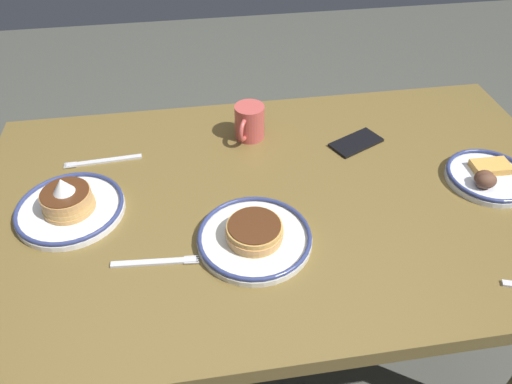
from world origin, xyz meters
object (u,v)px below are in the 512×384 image
plate_center_pancakes (69,205)px  cell_phone (356,143)px  plate_far_companion (254,236)px  fork_far (103,161)px  plate_near_main (488,176)px  fork_near (156,262)px  coffee_mug (249,122)px

plate_center_pancakes → cell_phone: 0.76m
plate_far_companion → fork_far: size_ratio=1.26×
fork_far → plate_near_main: bearing=166.6°
plate_near_main → cell_phone: size_ratio=1.47×
plate_far_companion → fork_far: 0.49m
plate_center_pancakes → fork_near: bearing=136.4°
coffee_mug → cell_phone: size_ratio=0.76×
coffee_mug → fork_far: coffee_mug is taller
plate_center_pancakes → coffee_mug: (-0.46, -0.24, 0.03)m
cell_phone → fork_far: (0.69, -0.02, -0.00)m
cell_phone → fork_far: 0.69m
plate_far_companion → cell_phone: 0.46m
cell_phone → plate_far_companion: bearing=18.1°
cell_phone → coffee_mug: bearing=-41.1°
fork_far → cell_phone: bearing=178.0°
fork_near → fork_far: size_ratio=0.93×
coffee_mug → cell_phone: (-0.29, 0.08, -0.05)m
fork_far → coffee_mug: bearing=-172.2°
plate_near_main → plate_far_companion: bearing=10.6°
plate_far_companion → cell_phone: (-0.33, -0.32, -0.01)m
plate_center_pancakes → cell_phone: size_ratio=1.73×
cell_phone → plate_center_pancakes: bearing=-13.4°
plate_center_pancakes → plate_near_main: bearing=177.5°
cell_phone → fork_near: cell_phone is taller
plate_far_companion → cell_phone: plate_far_companion is taller
coffee_mug → fork_near: size_ratio=0.59×
plate_near_main → plate_center_pancakes: plate_center_pancakes is taller
fork_far → fork_near: bearing=110.3°
plate_near_main → fork_near: 0.84m
plate_near_main → plate_far_companion: (0.61, 0.11, 0.00)m
cell_phone → fork_far: bearing=-27.7°
plate_center_pancakes → fork_near: plate_center_pancakes is taller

